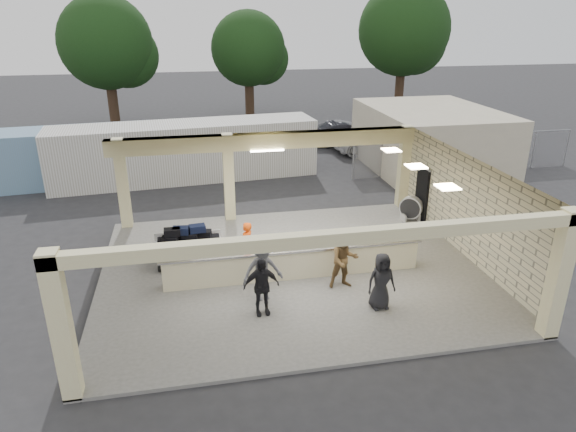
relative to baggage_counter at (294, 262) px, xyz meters
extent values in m
plane|color=#272629|center=(0.00, 0.50, -0.59)|extent=(120.00, 120.00, 0.00)
cube|color=#605E59|center=(0.00, 0.50, -0.54)|extent=(12.00, 10.00, 0.10)
cube|color=beige|center=(0.00, 0.50, 2.91)|extent=(12.00, 10.00, 0.02)
cube|color=beige|center=(6.00, 0.50, 1.16)|extent=(0.02, 10.00, 3.50)
cube|color=black|center=(5.94, 3.70, 0.56)|extent=(0.10, 0.95, 2.10)
cube|color=beige|center=(0.00, 5.25, 2.61)|extent=(12.00, 0.50, 0.60)
cube|color=beige|center=(0.00, -4.35, 2.76)|extent=(12.00, 0.30, 0.30)
cube|color=beige|center=(-5.50, 5.25, 1.21)|extent=(0.40, 0.40, 3.50)
cube|color=beige|center=(-1.50, 5.25, 1.21)|extent=(0.40, 0.40, 3.50)
cube|color=beige|center=(5.80, 5.30, 1.21)|extent=(0.40, 0.40, 3.50)
cube|color=beige|center=(-5.80, -4.30, 1.21)|extent=(0.40, 0.40, 3.50)
cube|color=beige|center=(5.80, -4.30, 1.21)|extent=(0.40, 0.40, 3.50)
cube|color=white|center=(0.00, 5.00, 2.29)|extent=(1.30, 0.12, 0.06)
cube|color=#FFEABF|center=(3.80, 2.00, 2.88)|extent=(0.55, 0.55, 0.04)
cube|color=#FFEABF|center=(3.80, 0.00, 2.88)|extent=(0.55, 0.55, 0.04)
cube|color=#FFEABF|center=(3.80, -2.00, 2.88)|extent=(0.55, 0.55, 0.04)
cube|color=beige|center=(0.00, 0.00, -0.04)|extent=(8.00, 0.50, 0.90)
cube|color=#B7B7BC|center=(0.00, 0.00, 0.46)|extent=(8.20, 0.58, 0.06)
cube|color=silver|center=(-3.23, 1.57, 0.04)|extent=(2.26, 1.42, 0.11)
cylinder|color=black|center=(-4.13, 1.12, -0.31)|extent=(0.12, 0.36, 0.35)
cylinder|color=black|center=(-4.09, 2.09, -0.31)|extent=(0.12, 0.36, 0.35)
cylinder|color=black|center=(-2.36, 1.04, -0.31)|extent=(0.12, 0.36, 0.35)
cylinder|color=black|center=(-2.32, 2.02, -0.31)|extent=(0.12, 0.36, 0.35)
cube|color=silver|center=(-3.20, 2.23, 0.22)|extent=(2.21, 0.13, 0.27)
cube|color=silver|center=(-3.25, 0.90, 0.22)|extent=(2.21, 0.13, 0.27)
cube|color=black|center=(-3.95, 1.33, 0.21)|extent=(0.53, 0.36, 0.23)
cube|color=black|center=(-3.33, 1.30, 0.21)|extent=(0.53, 0.36, 0.23)
cube|color=black|center=(-2.71, 1.28, 0.21)|extent=(0.53, 0.36, 0.23)
cube|color=black|center=(-3.92, 1.86, 0.21)|extent=(0.53, 0.36, 0.23)
cube|color=black|center=(-3.30, 1.83, 0.21)|extent=(0.53, 0.36, 0.23)
cube|color=black|center=(-2.69, 1.81, 0.21)|extent=(0.53, 0.36, 0.23)
cube|color=black|center=(-3.76, 1.41, 0.45)|extent=(0.53, 0.36, 0.23)
cube|color=black|center=(-3.14, 1.56, 0.45)|extent=(0.53, 0.36, 0.23)
cube|color=black|center=(-2.69, 1.72, 0.45)|extent=(0.53, 0.36, 0.23)
cube|color=black|center=(-3.57, 1.85, 0.45)|extent=(0.53, 0.36, 0.23)
cube|color=black|center=(-3.40, 1.57, 0.69)|extent=(0.53, 0.36, 0.23)
cube|color=black|center=(-2.87, 1.64, 0.69)|extent=(0.53, 0.36, 0.23)
cube|color=#590F0C|center=(-4.04, 1.24, 0.21)|extent=(0.53, 0.36, 0.23)
cube|color=black|center=(-2.42, 1.80, 0.21)|extent=(0.53, 0.36, 0.23)
cube|color=black|center=(-3.21, 1.92, 0.45)|extent=(0.53, 0.36, 0.23)
cube|color=black|center=(-3.67, 1.50, 0.69)|extent=(0.53, 0.36, 0.23)
cylinder|color=silver|center=(5.50, 3.62, 0.06)|extent=(0.87, 0.83, 0.90)
cylinder|color=black|center=(5.50, 3.62, 0.06)|extent=(0.82, 0.79, 0.80)
cube|color=silver|center=(5.20, 3.62, -0.34)|extent=(0.06, 0.50, 0.30)
cube|color=silver|center=(5.80, 3.62, -0.34)|extent=(0.06, 0.50, 0.30)
imported|color=#FF4F0D|center=(-1.37, 0.80, 0.31)|extent=(0.62, 0.65, 1.60)
imported|color=brown|center=(1.34, -0.94, 0.41)|extent=(0.88, 0.40, 1.80)
imported|color=black|center=(-1.29, -1.92, 0.36)|extent=(1.01, 0.43, 1.69)
imported|color=#505055|center=(-1.15, -1.18, 0.43)|extent=(1.24, 0.62, 1.84)
imported|color=black|center=(2.01, -2.25, 0.34)|extent=(0.82, 0.36, 1.65)
imported|color=silver|center=(8.20, 14.47, 0.19)|extent=(5.53, 2.85, 1.54)
imported|color=silver|center=(12.32, 13.60, 0.18)|extent=(5.17, 3.36, 1.53)
imported|color=black|center=(6.76, 16.38, 0.14)|extent=(4.39, 1.59, 1.46)
cube|color=silver|center=(-3.11, 11.29, 0.81)|extent=(13.07, 3.74, 2.79)
cube|color=#6586A1|center=(-9.80, 11.54, 0.74)|extent=(10.36, 3.32, 2.65)
cylinder|color=gray|center=(5.00, 9.50, 0.41)|extent=(0.06, 0.06, 2.00)
cylinder|color=gray|center=(7.00, 9.50, 0.41)|extent=(0.06, 0.06, 2.00)
cylinder|color=gray|center=(9.00, 9.50, 0.41)|extent=(0.06, 0.06, 2.00)
cylinder|color=gray|center=(11.00, 9.50, 0.41)|extent=(0.06, 0.06, 2.00)
cylinder|color=gray|center=(13.00, 9.50, 0.41)|extent=(0.06, 0.06, 2.00)
cylinder|color=gray|center=(15.00, 9.50, 0.41)|extent=(0.06, 0.06, 2.00)
cylinder|color=gray|center=(17.00, 9.50, 0.41)|extent=(0.06, 0.06, 2.00)
cube|color=gray|center=(11.00, 9.50, 0.41)|extent=(12.00, 0.02, 2.00)
cylinder|color=gray|center=(11.00, 9.50, 1.41)|extent=(12.00, 0.05, 0.05)
cylinder|color=#382619|center=(-8.00, 24.50, 1.66)|extent=(0.70, 0.70, 4.50)
sphere|color=black|center=(-8.00, 24.50, 5.26)|extent=(6.30, 6.30, 6.30)
sphere|color=black|center=(-6.80, 25.10, 4.36)|extent=(4.50, 4.50, 4.50)
cylinder|color=#382619|center=(2.00, 26.50, 1.41)|extent=(0.70, 0.70, 4.00)
sphere|color=black|center=(2.00, 26.50, 4.61)|extent=(5.60, 5.60, 5.60)
sphere|color=black|center=(3.20, 27.10, 3.81)|extent=(4.00, 4.00, 4.00)
cylinder|color=#382619|center=(14.00, 25.50, 1.91)|extent=(0.70, 0.70, 5.00)
sphere|color=black|center=(14.00, 25.50, 5.91)|extent=(7.00, 7.00, 7.00)
sphere|color=black|center=(15.20, 26.10, 4.91)|extent=(5.00, 5.00, 5.00)
cube|color=beige|center=(9.50, 10.50, 1.01)|extent=(6.00, 8.00, 3.20)
camera|label=1|loc=(-2.95, -13.99, 7.29)|focal=32.00mm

